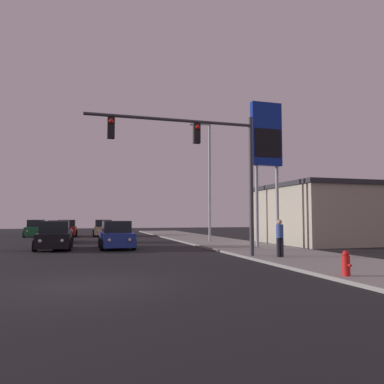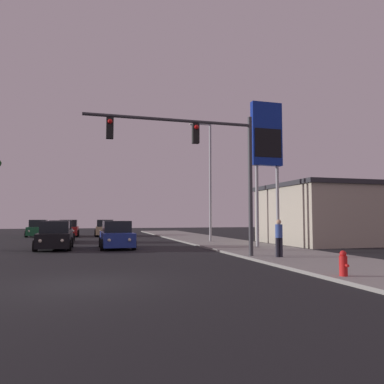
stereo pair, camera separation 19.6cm
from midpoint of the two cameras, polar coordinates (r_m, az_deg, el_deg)
name	(u,v)px [view 1 (the left image)]	position (r m, az deg, el deg)	size (l,w,h in m)	color
ground_plane	(87,285)	(11.10, -16.23, -13.44)	(120.00, 120.00, 0.00)	black
sidewalk_right	(249,248)	(23.07, 8.48, -8.41)	(5.00, 60.00, 0.12)	gray
building_gas_station	(339,214)	(29.71, 21.34, -3.13)	(10.30, 8.30, 4.30)	#B2A893
car_grey	(59,232)	(30.59, -19.73, -5.80)	(2.04, 4.34, 1.68)	slate
car_tan	(103,229)	(39.86, -13.50, -5.45)	(2.04, 4.33, 1.68)	tan
car_black	(54,237)	(23.76, -20.48, -6.37)	(2.04, 4.32, 1.68)	black
car_blue	(116,236)	(23.49, -11.68, -6.57)	(2.04, 4.33, 1.68)	navy
car_green	(36,229)	(40.61, -22.76, -5.22)	(2.04, 4.33, 1.68)	#195933
car_red	(67,229)	(40.07, -18.67, -5.35)	(2.04, 4.32, 1.68)	maroon
traffic_light_mast	(206,154)	(17.07, 1.82, 5.77)	(7.71, 0.36, 6.50)	#38383D
street_lamp	(208,175)	(28.34, 2.24, 2.63)	(1.74, 0.24, 9.00)	#99999E
gas_station_sign	(266,142)	(24.11, 11.03, 7.48)	(2.00, 0.42, 9.00)	#99999E
fire_hydrant	(346,264)	(12.30, 21.98, -10.07)	(0.24, 0.34, 0.76)	red
pedestrian_on_sidewalk	(280,236)	(17.30, 12.92, -6.60)	(0.34, 0.32, 1.67)	#23232D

